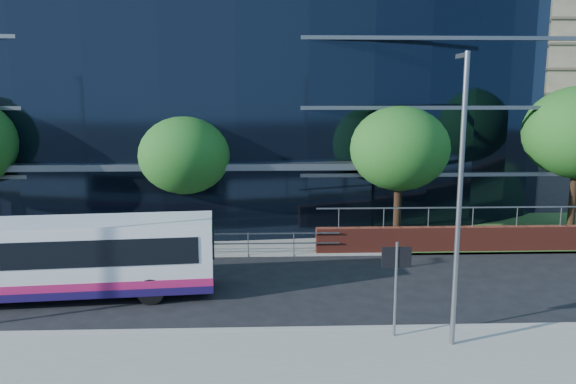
{
  "coord_description": "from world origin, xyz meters",
  "views": [
    {
      "loc": [
        0.86,
        -16.76,
        7.08
      ],
      "look_at": [
        1.78,
        8.0,
        2.71
      ],
      "focal_mm": 35.0,
      "sensor_mm": 36.0,
      "label": 1
    }
  ],
  "objects_px": {
    "street_sign": "(396,269)",
    "tree_far_c": "(399,149)",
    "tree_far_b": "(185,155)",
    "tree_dist_e": "(494,118)",
    "streetlight_east": "(460,193)",
    "city_bus": "(69,257)"
  },
  "relations": [
    {
      "from": "street_sign",
      "to": "tree_far_c",
      "type": "height_order",
      "value": "tree_far_c"
    },
    {
      "from": "street_sign",
      "to": "tree_far_b",
      "type": "relative_size",
      "value": 0.46
    },
    {
      "from": "tree_far_c",
      "to": "tree_dist_e",
      "type": "xyz_separation_m",
      "value": [
        17.0,
        31.0,
        0.0
      ]
    },
    {
      "from": "tree_dist_e",
      "to": "streetlight_east",
      "type": "bearing_deg",
      "value": -113.11
    },
    {
      "from": "tree_far_b",
      "to": "tree_dist_e",
      "type": "bearing_deg",
      "value": 48.48
    },
    {
      "from": "street_sign",
      "to": "tree_far_b",
      "type": "distance_m",
      "value": 13.54
    },
    {
      "from": "tree_far_c",
      "to": "city_bus",
      "type": "relative_size",
      "value": 0.63
    },
    {
      "from": "street_sign",
      "to": "streetlight_east",
      "type": "bearing_deg",
      "value": -21.36
    },
    {
      "from": "tree_far_c",
      "to": "tree_far_b",
      "type": "bearing_deg",
      "value": 177.14
    },
    {
      "from": "street_sign",
      "to": "tree_dist_e",
      "type": "height_order",
      "value": "tree_dist_e"
    },
    {
      "from": "tree_far_c",
      "to": "city_bus",
      "type": "xyz_separation_m",
      "value": [
        -13.05,
        -6.7,
        -3.08
      ]
    },
    {
      "from": "city_bus",
      "to": "tree_far_c",
      "type": "bearing_deg",
      "value": 21.92
    },
    {
      "from": "street_sign",
      "to": "city_bus",
      "type": "height_order",
      "value": "street_sign"
    },
    {
      "from": "tree_far_c",
      "to": "tree_dist_e",
      "type": "relative_size",
      "value": 1.0
    },
    {
      "from": "tree_far_b",
      "to": "tree_far_c",
      "type": "bearing_deg",
      "value": -2.86
    },
    {
      "from": "street_sign",
      "to": "tree_dist_e",
      "type": "distance_m",
      "value": 45.99
    },
    {
      "from": "tree_far_c",
      "to": "tree_dist_e",
      "type": "height_order",
      "value": "same"
    },
    {
      "from": "tree_dist_e",
      "to": "streetlight_east",
      "type": "xyz_separation_m",
      "value": [
        -18.0,
        -42.17,
        -0.1
      ]
    },
    {
      "from": "tree_far_c",
      "to": "streetlight_east",
      "type": "distance_m",
      "value": 11.22
    },
    {
      "from": "streetlight_east",
      "to": "tree_far_c",
      "type": "bearing_deg",
      "value": 84.89
    },
    {
      "from": "tree_far_b",
      "to": "streetlight_east",
      "type": "xyz_separation_m",
      "value": [
        9.0,
        -11.67,
        0.23
      ]
    },
    {
      "from": "tree_dist_e",
      "to": "city_bus",
      "type": "relative_size",
      "value": 0.63
    }
  ]
}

